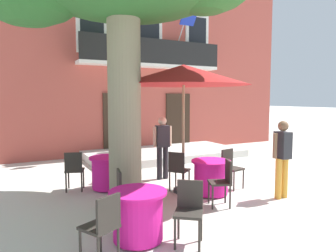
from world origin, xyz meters
TOP-DOWN VIEW (x-y plane):
  - ground_plane at (0.00, 0.00)m, footprint 120.00×120.00m
  - building_facade at (-0.43, 6.99)m, footprint 13.00×5.09m
  - entrance_step_platform at (-0.43, 3.65)m, footprint 5.47×2.70m
  - cafe_table_near_tree at (-1.55, -0.72)m, footprint 0.86×0.86m
  - cafe_chair_near_tree_0 at (-2.06, -0.16)m, footprint 0.56×0.56m
  - cafe_chair_near_tree_1 at (-1.78, -1.44)m, footprint 0.53×0.53m
  - cafe_chair_near_tree_2 at (-0.83, -0.50)m, footprint 0.47×0.47m
  - cafe_table_middle at (-3.84, -2.06)m, footprint 0.86×0.86m
  - cafe_chair_middle_0 at (-3.20, -2.47)m, footprint 0.56×0.56m
  - cafe_chair_middle_1 at (-3.76, -1.31)m, footprint 0.47×0.47m
  - cafe_chair_middle_2 at (-4.48, -2.46)m, footprint 0.53×0.53m
  - cafe_table_front at (-3.42, 0.76)m, footprint 0.86×0.86m
  - cafe_chair_front_0 at (-2.94, 1.34)m, footprint 0.57×0.57m
  - cafe_chair_front_1 at (-4.15, 0.94)m, footprint 0.51×0.51m
  - cafe_chair_front_2 at (-3.19, 0.04)m, footprint 0.48×0.48m
  - cafe_umbrella at (-2.00, -0.28)m, footprint 2.90×2.90m
  - pedestrian_near_entrance at (-0.38, -1.62)m, footprint 0.53×0.37m
  - pedestrian_mid_plaza at (-1.88, 0.98)m, footprint 0.53×0.27m

SIDE VIEW (x-z plane):
  - ground_plane at x=0.00m, z-range 0.00..0.00m
  - entrance_step_platform at x=-0.43m, z-range 0.00..0.25m
  - cafe_table_near_tree at x=-1.55m, z-range 0.01..0.77m
  - cafe_table_middle at x=-3.84m, z-range 0.01..0.77m
  - cafe_table_front at x=-3.42m, z-range 0.01..0.77m
  - cafe_chair_near_tree_0 at x=-2.06m, z-range 0.07..0.98m
  - cafe_chair_near_tree_1 at x=-1.78m, z-range 0.07..0.98m
  - cafe_chair_near_tree_2 at x=-0.83m, z-range 0.07..0.98m
  - cafe_chair_middle_0 at x=-3.20m, z-range 0.07..0.98m
  - cafe_chair_middle_1 at x=-3.76m, z-range 0.07..0.98m
  - cafe_chair_middle_2 at x=-4.48m, z-range 0.07..0.98m
  - cafe_chair_front_0 at x=-2.94m, z-range 0.07..0.98m
  - cafe_chair_front_1 at x=-4.15m, z-range 0.07..0.98m
  - cafe_chair_front_2 at x=-3.19m, z-range 0.07..0.98m
  - pedestrian_mid_plaza at x=-1.88m, z-range 0.11..1.75m
  - pedestrian_near_entrance at x=-0.38m, z-range 0.11..1.75m
  - cafe_umbrella at x=-2.00m, z-range 1.19..4.04m
  - building_facade at x=-0.43m, z-range 0.00..7.50m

